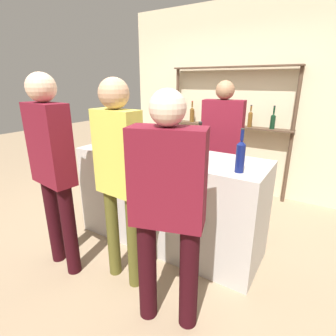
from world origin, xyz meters
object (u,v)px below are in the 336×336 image
(counter_bottle_0, at_px, (240,155))
(counter_bottle_1, at_px, (199,147))
(server_behind_counter, at_px, (222,140))
(cork_jar, at_px, (180,144))
(customer_center, at_px, (119,169))
(customer_right, at_px, (168,201))
(wine_glass, at_px, (154,142))
(customer_left, at_px, (52,161))
(counter_bottle_2, at_px, (131,133))

(counter_bottle_0, distance_m, counter_bottle_1, 0.39)
(server_behind_counter, bearing_deg, cork_jar, -20.16)
(cork_jar, xyz_separation_m, customer_center, (-0.05, -0.89, -0.03))
(counter_bottle_0, xyz_separation_m, customer_right, (-0.24, -0.69, -0.17))
(counter_bottle_0, relative_size, counter_bottle_1, 0.97)
(counter_bottle_0, relative_size, customer_right, 0.21)
(counter_bottle_1, xyz_separation_m, wine_glass, (-0.55, 0.09, -0.04))
(counter_bottle_1, distance_m, customer_left, 1.27)
(counter_bottle_1, relative_size, counter_bottle_2, 1.13)
(cork_jar, bearing_deg, server_behind_counter, 76.99)
(wine_glass, xyz_separation_m, customer_left, (-0.46, -0.86, -0.06))
(counter_bottle_2, xyz_separation_m, wine_glass, (0.45, -0.19, -0.01))
(counter_bottle_0, bearing_deg, counter_bottle_1, 170.29)
(counter_bottle_1, bearing_deg, cork_jar, 141.10)
(counter_bottle_0, height_order, counter_bottle_2, counter_bottle_0)
(counter_bottle_1, relative_size, server_behind_counter, 0.21)
(counter_bottle_1, bearing_deg, customer_right, -79.05)
(counter_bottle_2, xyz_separation_m, customer_center, (0.60, -0.88, -0.08))
(counter_bottle_0, relative_size, counter_bottle_2, 1.10)
(counter_bottle_2, xyz_separation_m, server_behind_counter, (0.82, 0.77, -0.13))
(wine_glass, height_order, cork_jar, wine_glass)
(counter_bottle_0, xyz_separation_m, server_behind_counter, (-0.57, 1.11, -0.15))
(counter_bottle_0, bearing_deg, customer_center, -145.90)
(cork_jar, height_order, customer_left, customer_left)
(counter_bottle_0, distance_m, wine_glass, 0.95)
(server_behind_counter, relative_size, customer_left, 0.97)
(counter_bottle_2, relative_size, cork_jar, 2.43)
(counter_bottle_0, height_order, server_behind_counter, server_behind_counter)
(counter_bottle_0, height_order, cork_jar, counter_bottle_0)
(counter_bottle_0, xyz_separation_m, counter_bottle_2, (-1.39, 0.34, -0.02))
(customer_center, bearing_deg, server_behind_counter, -3.94)
(counter_bottle_1, xyz_separation_m, counter_bottle_2, (-1.00, 0.28, -0.02))
(cork_jar, height_order, customer_right, customer_right)
(wine_glass, distance_m, customer_right, 1.11)
(customer_left, bearing_deg, counter_bottle_2, 7.32)
(counter_bottle_0, relative_size, wine_glass, 2.44)
(counter_bottle_0, height_order, counter_bottle_1, counter_bottle_1)
(wine_glass, relative_size, server_behind_counter, 0.08)
(customer_left, bearing_deg, counter_bottle_1, -45.12)
(cork_jar, xyz_separation_m, customer_right, (0.50, -1.05, -0.10))
(counter_bottle_0, bearing_deg, customer_right, -109.10)
(counter_bottle_0, height_order, customer_left, customer_left)
(counter_bottle_2, height_order, cork_jar, counter_bottle_2)
(counter_bottle_2, distance_m, wine_glass, 0.49)
(customer_left, bearing_deg, counter_bottle_0, -55.71)
(counter_bottle_1, distance_m, counter_bottle_2, 1.04)
(counter_bottle_0, xyz_separation_m, customer_left, (-1.40, -0.70, -0.09))
(counter_bottle_0, bearing_deg, counter_bottle_2, 166.16)
(cork_jar, bearing_deg, counter_bottle_2, -178.96)
(counter_bottle_1, distance_m, server_behind_counter, 1.07)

